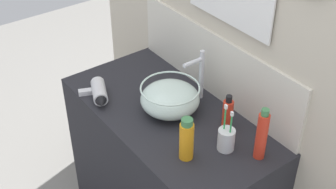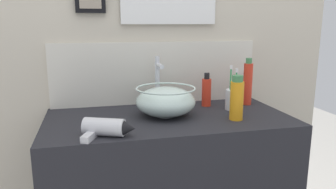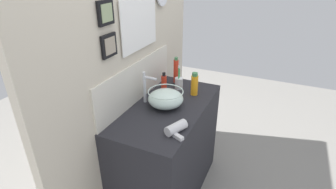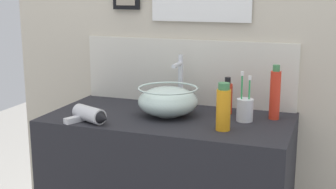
% 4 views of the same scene
% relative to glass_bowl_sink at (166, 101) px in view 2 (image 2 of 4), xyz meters
% --- Properties ---
extents(back_panel, '(1.90, 0.10, 2.59)m').
position_rel_glass_bowl_sink_xyz_m(back_panel, '(0.01, 0.28, 0.36)').
color(back_panel, beige).
rests_on(back_panel, ground).
extents(glass_bowl_sink, '(0.26, 0.26, 0.13)m').
position_rel_glass_bowl_sink_xyz_m(glass_bowl_sink, '(0.00, 0.00, 0.00)').
color(glass_bowl_sink, silver).
rests_on(glass_bowl_sink, vanity_counter).
extents(faucet, '(0.02, 0.11, 0.25)m').
position_rel_glass_bowl_sink_xyz_m(faucet, '(0.00, 0.16, 0.07)').
color(faucet, silver).
rests_on(faucet, vanity_counter).
extents(hair_drier, '(0.21, 0.14, 0.07)m').
position_rel_glass_bowl_sink_xyz_m(hair_drier, '(-0.27, -0.21, -0.04)').
color(hair_drier, silver).
rests_on(hair_drier, vanity_counter).
extents(toothbrush_cup, '(0.07, 0.07, 0.21)m').
position_rel_glass_bowl_sink_xyz_m(toothbrush_cup, '(0.34, 0.03, -0.02)').
color(toothbrush_cup, silver).
rests_on(toothbrush_cup, vanity_counter).
extents(lotion_bottle, '(0.05, 0.05, 0.17)m').
position_rel_glass_bowl_sink_xyz_m(lotion_bottle, '(0.24, 0.13, 0.01)').
color(lotion_bottle, red).
rests_on(lotion_bottle, vanity_counter).
extents(shampoo_bottle, '(0.04, 0.04, 0.24)m').
position_rel_glass_bowl_sink_xyz_m(shampoo_bottle, '(0.45, 0.11, 0.04)').
color(shampoo_bottle, red).
rests_on(shampoo_bottle, vanity_counter).
extents(spray_bottle, '(0.06, 0.06, 0.19)m').
position_rel_glass_bowl_sink_xyz_m(spray_bottle, '(0.28, -0.13, 0.02)').
color(spray_bottle, orange).
rests_on(spray_bottle, vanity_counter).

